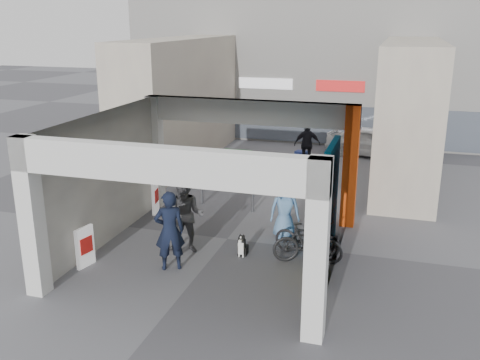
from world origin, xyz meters
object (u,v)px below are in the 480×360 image
(man_crates, at_px, (307,144))
(bicycle_rear, at_px, (307,242))
(border_collie, at_px, (242,247))
(man_back_turned, at_px, (186,216))
(cafe_set, at_px, (231,175))
(white_van, at_px, (370,141))
(produce_stand, at_px, (236,165))
(man_with_dog, at_px, (170,231))
(man_elderly, at_px, (285,210))
(bicycle_front, at_px, (308,239))

(man_crates, distance_m, bicycle_rear, 8.97)
(border_collie, bearing_deg, man_crates, 86.57)
(man_crates, bearing_deg, man_back_turned, 65.23)
(cafe_set, distance_m, white_van, 7.19)
(bicycle_rear, bearing_deg, border_collie, 73.91)
(bicycle_rear, relative_size, white_van, 0.45)
(produce_stand, xyz_separation_m, man_with_dog, (0.94, -8.25, 0.62))
(man_back_turned, distance_m, bicycle_rear, 3.10)
(man_with_dog, distance_m, man_crates, 10.29)
(cafe_set, distance_m, border_collie, 6.24)
(produce_stand, bearing_deg, border_collie, -82.41)
(border_collie, distance_m, man_elderly, 1.72)
(white_van, bearing_deg, bicycle_rear, -169.38)
(cafe_set, height_order, man_crates, man_crates)
(produce_stand, distance_m, man_crates, 3.14)
(white_van, bearing_deg, man_with_dog, 177.74)
(cafe_set, relative_size, man_elderly, 0.88)
(man_crates, height_order, bicycle_rear, man_crates)
(bicycle_rear, bearing_deg, man_crates, -11.65)
(white_van, bearing_deg, border_collie, -177.25)
(produce_stand, bearing_deg, bicycle_rear, -70.99)
(border_collie, xyz_separation_m, man_elderly, (0.77, 1.43, 0.57))
(man_elderly, bearing_deg, man_crates, 76.87)
(cafe_set, bearing_deg, man_back_turned, -83.09)
(border_collie, distance_m, bicycle_front, 1.67)
(man_elderly, bearing_deg, bicycle_front, -70.18)
(cafe_set, height_order, bicycle_front, bicycle_front)
(produce_stand, distance_m, border_collie, 7.44)
(man_elderly, height_order, bicycle_front, man_elderly)
(bicycle_front, height_order, bicycle_rear, bicycle_rear)
(produce_stand, xyz_separation_m, man_elderly, (3.13, -5.63, 0.46))
(bicycle_rear, bearing_deg, man_elderly, 11.84)
(produce_stand, height_order, bicycle_rear, bicycle_rear)
(border_collie, height_order, bicycle_rear, bicycle_rear)
(produce_stand, relative_size, bicycle_front, 0.72)
(cafe_set, xyz_separation_m, bicycle_rear, (3.78, -5.69, 0.21))
(man_crates, bearing_deg, produce_stand, 23.11)
(white_van, bearing_deg, man_back_turned, 176.28)
(cafe_set, distance_m, man_back_turned, 6.10)
(bicycle_front, height_order, white_van, white_van)
(man_elderly, bearing_deg, bicycle_rear, -75.06)
(border_collie, bearing_deg, bicycle_rear, 2.47)
(man_crates, relative_size, bicycle_front, 0.97)
(cafe_set, xyz_separation_m, white_van, (4.55, 5.55, 0.33))
(cafe_set, xyz_separation_m, bicycle_front, (3.78, -5.48, 0.18))
(man_back_turned, height_order, man_crates, man_back_turned)
(man_with_dog, xyz_separation_m, man_elderly, (2.19, 2.62, -0.16))
(cafe_set, relative_size, bicycle_front, 0.77)
(border_collie, bearing_deg, man_back_turned, -176.30)
(produce_stand, height_order, man_crates, man_crates)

